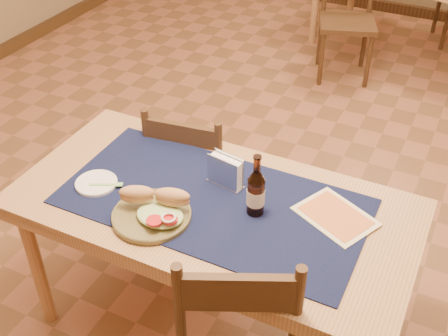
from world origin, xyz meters
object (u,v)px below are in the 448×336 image
at_px(main_table, 213,217).
at_px(napkin_holder, 225,172).
at_px(sandwich_plate, 154,211).
at_px(chair_main_far, 195,174).
at_px(beer_bottle, 256,192).

distance_m(main_table, napkin_holder, 0.19).
bearing_deg(sandwich_plate, chair_main_far, 105.69).
bearing_deg(chair_main_far, beer_bottle, -40.55).
height_order(main_table, chair_main_far, chair_main_far).
height_order(main_table, sandwich_plate, sandwich_plate).
distance_m(main_table, sandwich_plate, 0.27).
bearing_deg(beer_bottle, sandwich_plate, -149.38).
relative_size(main_table, chair_main_far, 1.80).
relative_size(main_table, sandwich_plate, 5.24).
bearing_deg(sandwich_plate, beer_bottle, 30.62).
height_order(sandwich_plate, napkin_holder, napkin_holder).
distance_m(chair_main_far, beer_bottle, 0.78).
bearing_deg(beer_bottle, chair_main_far, 139.45).
height_order(sandwich_plate, beer_bottle, beer_bottle).
xyz_separation_m(main_table, napkin_holder, (-0.00, 0.12, 0.15)).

